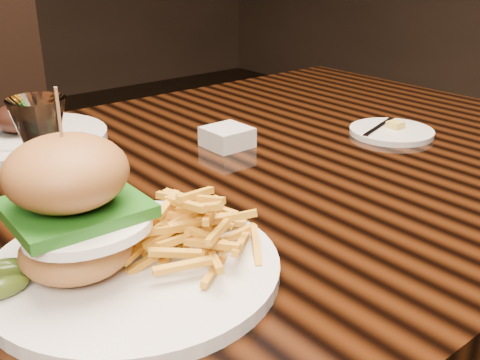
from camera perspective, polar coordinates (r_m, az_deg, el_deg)
dining_table at (r=0.82m, az=-7.80°, el=-5.54°), size 1.60×0.90×0.75m
burger_plate at (r=0.56m, az=-11.57°, el=-5.05°), size 0.29×0.29×0.20m
side_saucer at (r=1.03m, az=15.12°, el=4.79°), size 0.15×0.15×0.02m
ramekin at (r=0.93m, az=-1.32°, el=4.38°), size 0.09×0.09×0.03m
wine_glass at (r=0.63m, az=-19.54°, el=3.89°), size 0.06×0.06×0.16m
far_dish at (r=1.01m, az=-20.80°, el=4.36°), size 0.26×0.26×0.09m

